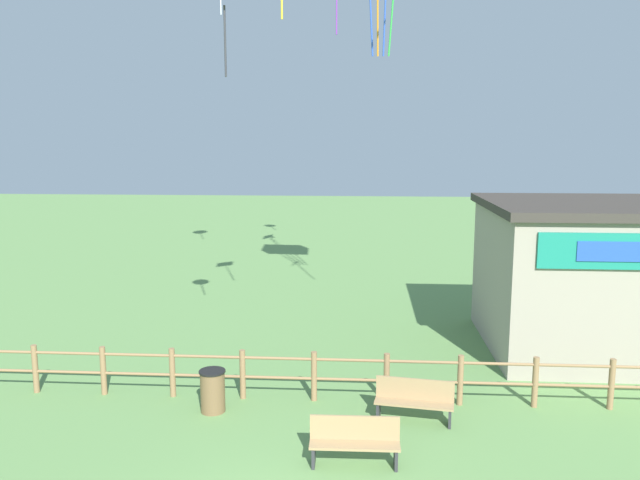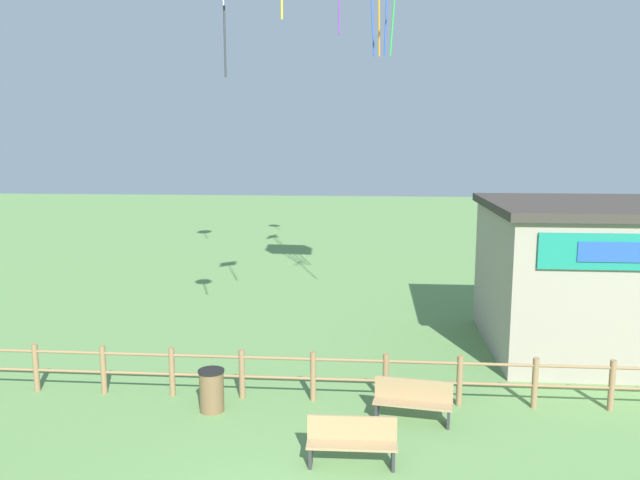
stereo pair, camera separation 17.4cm
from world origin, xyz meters
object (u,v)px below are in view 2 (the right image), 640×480
(seaside_building, at_px, (623,277))
(trash_bin, at_px, (212,390))
(park_bench_near_fence, at_px, (352,440))
(park_bench_by_building, at_px, (413,400))

(seaside_building, height_order, trash_bin, seaside_building)
(park_bench_near_fence, relative_size, trash_bin, 1.77)
(seaside_building, height_order, park_bench_near_fence, seaside_building)
(park_bench_near_fence, distance_m, park_bench_by_building, 2.34)
(park_bench_near_fence, bearing_deg, trash_bin, 146.80)
(seaside_building, xyz_separation_m, trash_bin, (-10.83, -5.09, -1.70))
(seaside_building, relative_size, trash_bin, 8.01)
(park_bench_by_building, relative_size, trash_bin, 1.80)
(park_bench_near_fence, bearing_deg, seaside_building, 43.56)
(seaside_building, relative_size, park_bench_near_fence, 4.53)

